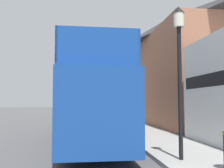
{
  "coord_description": "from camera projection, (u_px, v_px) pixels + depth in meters",
  "views": [
    {
      "loc": [
        3.31,
        -3.06,
        1.9
      ],
      "look_at": [
        4.63,
        8.0,
        2.67
      ],
      "focal_mm": 42.0,
      "sensor_mm": 36.0,
      "label": 1
    }
  ],
  "objects": [
    {
      "name": "ground_plane",
      "position": [
        43.0,
        123.0,
        23.31
      ],
      "size": [
        144.0,
        144.0,
        0.0
      ],
      "primitive_type": "plane",
      "color": "#4C4C4F"
    },
    {
      "name": "brick_terrace_rear",
      "position": [
        172.0,
        69.0,
        23.8
      ],
      "size": [
        6.0,
        18.42,
        9.79
      ],
      "color": "#9E664C",
      "rests_on": "ground_plane"
    },
    {
      "name": "sidewalk",
      "position": [
        128.0,
        125.0,
        21.18
      ],
      "size": [
        2.87,
        108.0,
        0.14
      ],
      "color": "#999993",
      "rests_on": "ground_plane"
    },
    {
      "name": "lamp_post_third",
      "position": [
        112.0,
        84.0,
        25.51
      ],
      "size": [
        0.35,
        0.35,
        5.17
      ],
      "color": "black",
      "rests_on": "sidewalk"
    },
    {
      "name": "tour_bus",
      "position": [
        90.0,
        102.0,
        12.64
      ],
      "size": [
        2.71,
        10.91,
        4.12
      ],
      "rotation": [
        0.0,
        0.0,
        0.02
      ],
      "color": "#19479E",
      "rests_on": "ground_plane"
    },
    {
      "name": "lamp_post_second",
      "position": [
        126.0,
        75.0,
        16.86
      ],
      "size": [
        0.35,
        0.35,
        5.16
      ],
      "color": "black",
      "rests_on": "sidewalk"
    },
    {
      "name": "lamp_post_nearest",
      "position": [
        179.0,
        53.0,
        8.23
      ],
      "size": [
        0.35,
        0.35,
        4.8
      ],
      "color": "black",
      "rests_on": "sidewalk"
    },
    {
      "name": "parked_car_ahead_of_bus",
      "position": [
        97.0,
        118.0,
        20.03
      ],
      "size": [
        1.81,
        4.45,
        1.45
      ],
      "rotation": [
        0.0,
        0.0,
        0.01
      ],
      "color": "black",
      "rests_on": "ground_plane"
    }
  ]
}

